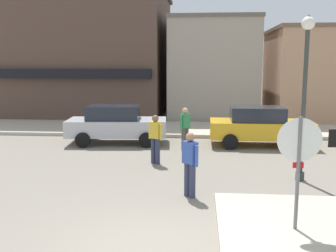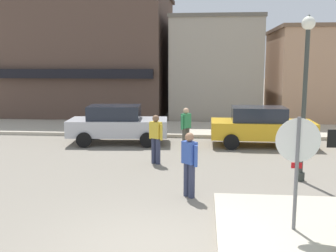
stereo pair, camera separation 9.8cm
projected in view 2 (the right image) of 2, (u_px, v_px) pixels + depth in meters
name	position (u px, v px, depth m)	size (l,w,h in m)	color
ground_plane	(148.00, 250.00, 6.95)	(160.00, 160.00, 0.00)	gray
kerb_far	(184.00, 129.00, 19.26)	(80.00, 4.00, 0.15)	#B7AD99
stop_sign	(297.00, 159.00, 7.24)	(0.82, 0.07, 2.30)	slate
lamp_post	(306.00, 75.00, 10.58)	(0.36, 0.36, 4.54)	#333833
parked_car_nearest	(117.00, 124.00, 16.09)	(4.13, 2.12, 1.56)	#B7B7BC
parked_car_second	(261.00, 126.00, 15.56)	(4.01, 1.91, 1.56)	gold
pedestrian_crossing_near	(189.00, 163.00, 9.57)	(0.44, 0.46, 1.61)	#2D334C
pedestrian_crossing_far	(186.00, 127.00, 14.83)	(0.40, 0.50, 1.61)	#4C473D
pedestrian_kerb_side	(156.00, 138.00, 12.78)	(0.51, 0.38, 1.61)	#2D334C
building_corner_shop	(86.00, 53.00, 25.72)	(10.91, 9.61, 7.79)	brown
building_storefront_left_near	(214.00, 68.00, 24.39)	(5.19, 7.13, 5.87)	#9E9384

